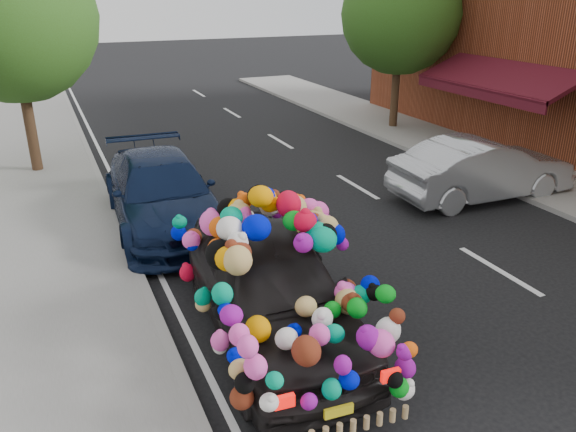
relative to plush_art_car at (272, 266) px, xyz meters
name	(u,v)px	position (x,y,z in m)	size (l,w,h in m)	color
ground	(320,314)	(0.88, 0.22, -1.12)	(100.00, 100.00, 0.00)	black
sidewalk	(15,384)	(-3.42, 0.22, -1.06)	(4.00, 60.00, 0.12)	gray
kerb	(169,347)	(-1.47, 0.22, -1.06)	(0.15, 60.00, 0.13)	gray
footpath_far	(554,184)	(9.08, 3.22, -1.06)	(3.00, 40.00, 0.12)	gray
lane_markings	(499,270)	(4.48, 0.22, -1.11)	(6.00, 50.00, 0.01)	silver
tree_near_sidewalk	(11,18)	(-2.92, 9.72, 2.90)	(4.20, 4.20, 6.13)	#332114
tree_far_b	(401,14)	(8.88, 10.22, 2.77)	(4.00, 4.00, 5.90)	#332114
plush_art_car	(272,266)	(0.00, 0.00, 0.00)	(2.49, 4.84, 2.18)	black
navy_sedan	(162,193)	(-0.55, 4.72, -0.39)	(2.05, 5.05, 1.46)	#0B1633
silver_hatchback	(482,169)	(6.74, 3.33, -0.39)	(1.54, 4.41, 1.45)	#A0A3A7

